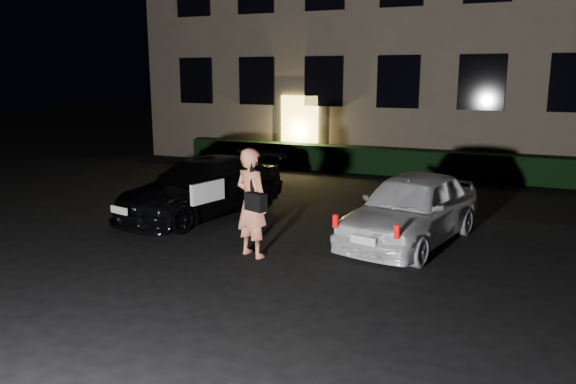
% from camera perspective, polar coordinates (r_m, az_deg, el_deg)
% --- Properties ---
extents(ground, '(80.00, 80.00, 0.00)m').
position_cam_1_polar(ground, '(9.34, -5.05, -8.59)').
color(ground, black).
rests_on(ground, ground).
extents(building, '(20.00, 8.11, 12.00)m').
position_cam_1_polar(building, '(23.19, 13.81, 18.38)').
color(building, brown).
rests_on(building, ground).
extents(hedge, '(15.00, 0.70, 0.85)m').
position_cam_1_polar(hedge, '(18.85, 10.52, 3.07)').
color(hedge, black).
rests_on(hedge, ground).
extents(sedan, '(2.80, 4.85, 1.32)m').
position_cam_1_polar(sedan, '(13.26, -8.68, 0.47)').
color(sedan, black).
rests_on(sedan, ground).
extents(hatch, '(2.41, 4.31, 1.38)m').
position_cam_1_polar(hatch, '(11.23, 12.43, -1.59)').
color(hatch, white).
rests_on(hatch, ground).
extents(man, '(0.84, 0.71, 1.99)m').
position_cam_1_polar(man, '(10.09, -3.67, -1.07)').
color(man, '#F9875F').
rests_on(man, ground).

